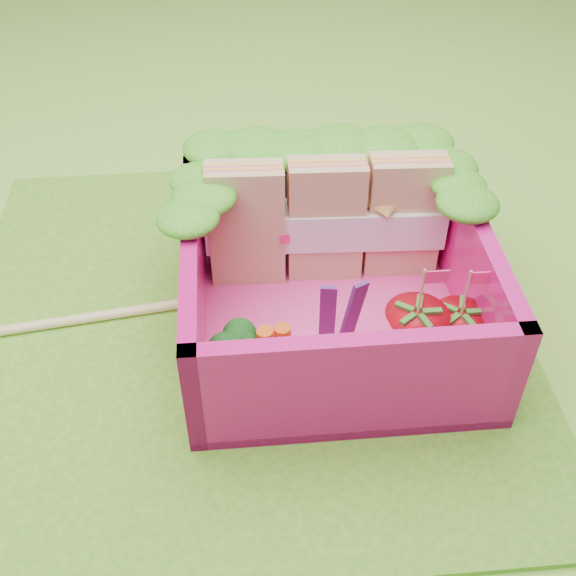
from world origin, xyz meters
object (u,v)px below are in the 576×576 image
Objects in this scene: bento_box at (334,281)px; sandwich_stack at (326,221)px; broccoli at (241,349)px; strawberry_right at (457,332)px; chopsticks at (46,324)px; strawberry_left at (414,335)px.

bento_box is 0.34m from sandwich_stack.
broccoli is 0.66× the size of strawberry_right.
sandwich_stack reaches higher than chopsticks.
strawberry_right is (0.49, -0.60, -0.18)m from sandwich_stack.
sandwich_stack reaches higher than bento_box.
sandwich_stack is (0.01, 0.33, 0.08)m from bento_box.
strawberry_left is (0.31, -0.28, -0.08)m from bento_box.
chopsticks is (-0.90, 0.42, -0.20)m from broccoli.
strawberry_right is (0.93, 0.06, -0.05)m from broccoli.
strawberry_right is 1.87m from chopsticks.
sandwich_stack is at bearing 116.09° from strawberry_left.
strawberry_left is 0.22× the size of chopsticks.
broccoli is 0.93m from strawberry_right.
chopsticks is at bearing 166.86° from strawberry_left.
sandwich_stack is 0.80m from broccoli.
strawberry_left is at bearing 3.34° from broccoli.
chopsticks is at bearing 168.72° from strawberry_right.
chopsticks is (-1.63, 0.38, -0.17)m from strawberry_left.
chopsticks is at bearing 175.65° from bento_box.
sandwich_stack is 0.70m from strawberry_left.
strawberry_right is 0.20× the size of chopsticks.
strawberry_left is 1.68m from chopsticks.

